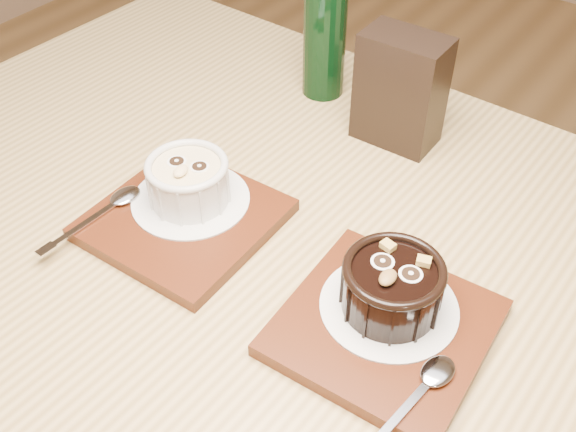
% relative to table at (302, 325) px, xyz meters
% --- Properties ---
extents(table, '(1.23, 0.84, 0.75)m').
position_rel_table_xyz_m(table, '(0.00, 0.00, 0.00)').
color(table, olive).
rests_on(table, ground).
extents(tray_left, '(0.19, 0.19, 0.01)m').
position_rel_table_xyz_m(tray_left, '(-0.14, -0.02, 0.10)').
color(tray_left, '#4D1F0C').
rests_on(tray_left, table).
extents(doily_left, '(0.13, 0.13, 0.00)m').
position_rel_table_xyz_m(doily_left, '(-0.15, -0.00, 0.11)').
color(doily_left, silver).
rests_on(doily_left, tray_left).
extents(ramekin_white, '(0.09, 0.09, 0.05)m').
position_rel_table_xyz_m(ramekin_white, '(-0.15, -0.00, 0.14)').
color(ramekin_white, silver).
rests_on(ramekin_white, doily_left).
extents(spoon_left, '(0.03, 0.14, 0.01)m').
position_rel_table_xyz_m(spoon_left, '(-0.21, -0.08, 0.11)').
color(spoon_left, '#B7B8C0').
rests_on(spoon_left, tray_left).
extents(tray_right, '(0.19, 0.19, 0.01)m').
position_rel_table_xyz_m(tray_right, '(0.11, -0.02, 0.10)').
color(tray_right, '#4D1F0C').
rests_on(tray_right, table).
extents(doily_right, '(0.13, 0.13, 0.00)m').
position_rel_table_xyz_m(doily_right, '(0.10, -0.00, 0.11)').
color(doily_right, silver).
rests_on(doily_right, tray_right).
extents(ramekin_dark, '(0.09, 0.09, 0.06)m').
position_rel_table_xyz_m(ramekin_dark, '(0.10, -0.00, 0.14)').
color(ramekin_dark, black).
rests_on(ramekin_dark, doily_right).
extents(spoon_right, '(0.04, 0.14, 0.01)m').
position_rel_table_xyz_m(spoon_right, '(0.17, -0.08, 0.11)').
color(spoon_right, '#B7B8C0').
rests_on(spoon_right, tray_right).
extents(condiment_stand, '(0.10, 0.06, 0.14)m').
position_rel_table_xyz_m(condiment_stand, '(-0.04, 0.25, 0.16)').
color(condiment_stand, black).
rests_on(condiment_stand, table).
extents(green_bottle, '(0.06, 0.06, 0.21)m').
position_rel_table_xyz_m(green_bottle, '(-0.17, 0.29, 0.17)').
color(green_bottle, black).
rests_on(green_bottle, table).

